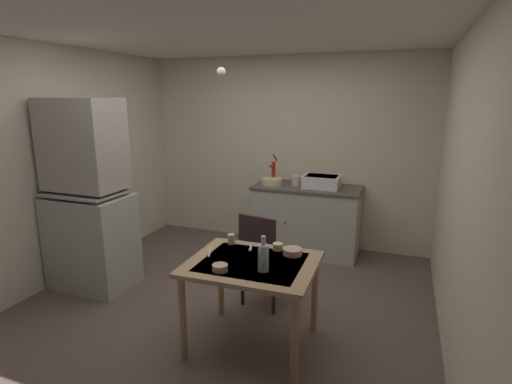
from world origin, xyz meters
TOP-DOWN VIEW (x-y plane):
  - ground_plane at (0.00, 0.00)m, footprint 4.95×4.95m
  - wall_back at (0.00, 2.03)m, footprint 3.94×0.10m
  - wall_left at (-1.97, 0.00)m, footprint 0.10×4.05m
  - wall_right at (1.97, 0.00)m, footprint 0.10×4.05m
  - ceiling_slab at (0.00, 0.00)m, footprint 3.94×4.05m
  - hutch_cabinet at (-1.49, -0.06)m, footprint 0.82×0.57m
  - counter_cabinet at (0.40, 1.66)m, footprint 1.34×0.64m
  - sink_basin at (0.58, 1.66)m, footprint 0.44×0.34m
  - hand_pump at (-0.07, 1.70)m, footprint 0.05×0.27m
  - mixing_bowl_counter at (-0.06, 1.61)m, footprint 0.27×0.27m
  - stoneware_crock at (0.25, 1.65)m, footprint 0.10×0.10m
  - dining_table at (0.47, -0.47)m, footprint 1.01×0.84m
  - chair_far_side at (0.34, 0.17)m, footprint 0.46×0.46m
  - serving_bowl_wide at (0.73, -0.22)m, footprint 0.16×0.16m
  - soup_bowl_small at (0.31, -0.71)m, footprint 0.12×0.12m
  - teacup_mint at (0.59, -0.16)m, footprint 0.08×0.08m
  - mug_tall at (0.16, -0.17)m, footprint 0.06×0.06m
  - glass_bottle at (0.61, -0.59)m, footprint 0.08×0.08m
  - table_knife at (0.07, -0.41)m, footprint 0.10×0.21m
  - teaspoon_near_bowl at (0.35, -0.19)m, footprint 0.06×0.16m
  - pendant_bulb at (-0.02, 0.08)m, footprint 0.08×0.08m

SIDE VIEW (x-z plane):
  - ground_plane at x=0.00m, z-range 0.00..0.00m
  - counter_cabinet at x=0.40m, z-range 0.00..0.87m
  - chair_far_side at x=0.34m, z-range 0.03..0.96m
  - dining_table at x=0.47m, z-range 0.26..0.99m
  - table_knife at x=0.07m, z-range 0.72..0.73m
  - teaspoon_near_bowl at x=0.35m, z-range 0.72..0.73m
  - soup_bowl_small at x=0.31m, z-range 0.72..0.77m
  - serving_bowl_wide at x=0.73m, z-range 0.72..0.77m
  - teacup_mint at x=0.59m, z-range 0.72..0.78m
  - mug_tall at x=0.16m, z-range 0.72..0.81m
  - glass_bottle at x=0.61m, z-range 0.70..0.97m
  - mixing_bowl_counter at x=-0.06m, z-range 0.87..0.95m
  - hutch_cabinet at x=-1.49m, z-range -0.06..1.90m
  - stoneware_crock at x=0.25m, z-range 0.87..1.00m
  - sink_basin at x=0.58m, z-range 0.88..1.03m
  - hand_pump at x=-0.07m, z-range 0.85..1.24m
  - wall_back at x=0.00m, z-range 0.00..2.50m
  - wall_left at x=-1.97m, z-range 0.00..2.50m
  - wall_right at x=1.97m, z-range 0.00..2.50m
  - pendant_bulb at x=-0.02m, z-range 2.14..2.22m
  - ceiling_slab at x=0.00m, z-range 2.50..2.60m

